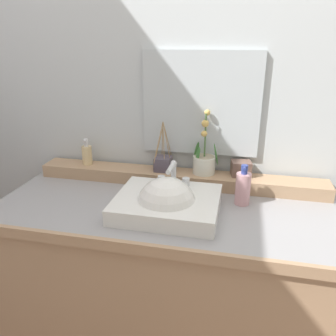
{
  "coord_description": "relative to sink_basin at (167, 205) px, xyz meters",
  "views": [
    {
      "loc": [
        0.28,
        -1.26,
        1.5
      ],
      "look_at": [
        0.0,
        -0.02,
        1.01
      ],
      "focal_mm": 36.02,
      "sensor_mm": 36.0,
      "label": 1
    }
  ],
  "objects": [
    {
      "name": "trinket_box",
      "position": [
        0.28,
        0.32,
        0.06
      ],
      "size": [
        0.1,
        0.09,
        0.07
      ],
      "primitive_type": "cube",
      "rotation": [
        0.0,
        0.0,
        0.18
      ],
      "color": "brown",
      "rests_on": "back_ledge"
    },
    {
      "name": "wall_back",
      "position": [
        -0.01,
        0.48,
        0.51
      ],
      "size": [
        3.17,
        0.2,
        2.76
      ],
      "primitive_type": "cube",
      "color": "silver",
      "rests_on": "ground"
    },
    {
      "name": "lotion_bottle",
      "position": [
        0.3,
        0.15,
        0.04
      ],
      "size": [
        0.06,
        0.07,
        0.18
      ],
      "color": "#CC949A",
      "rests_on": "vanity_cabinet"
    },
    {
      "name": "vanity_cabinet",
      "position": [
        -0.01,
        0.06,
        -0.45
      ],
      "size": [
        1.47,
        0.63,
        0.84
      ],
      "color": "tan",
      "rests_on": "ground"
    },
    {
      "name": "reed_diffuser",
      "position": [
        -0.09,
        0.3,
        0.07
      ],
      "size": [
        0.08,
        0.14,
        0.24
      ],
      "color": "#4E4653",
      "rests_on": "back_ledge"
    },
    {
      "name": "potted_plant",
      "position": [
        0.11,
        0.31,
        0.09
      ],
      "size": [
        0.13,
        0.11,
        0.3
      ],
      "color": "silver",
      "rests_on": "back_ledge"
    },
    {
      "name": "mirror",
      "position": [
        0.08,
        0.37,
        0.35
      ],
      "size": [
        0.55,
        0.02,
        0.48
      ],
      "primitive_type": "cube",
      "color": "silver"
    },
    {
      "name": "sink_basin",
      "position": [
        0.0,
        0.0,
        0.0
      ],
      "size": [
        0.42,
        0.35,
        0.27
      ],
      "color": "white",
      "rests_on": "vanity_cabinet"
    },
    {
      "name": "soap_dispenser",
      "position": [
        -0.49,
        0.31,
        0.08
      ],
      "size": [
        0.05,
        0.05,
        0.13
      ],
      "color": "#DABE88",
      "rests_on": "back_ledge"
    },
    {
      "name": "back_ledge",
      "position": [
        -0.01,
        0.3,
        -0.0
      ],
      "size": [
        1.39,
        0.13,
        0.06
      ],
      "primitive_type": "cube",
      "color": "tan",
      "rests_on": "vanity_cabinet"
    }
  ]
}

